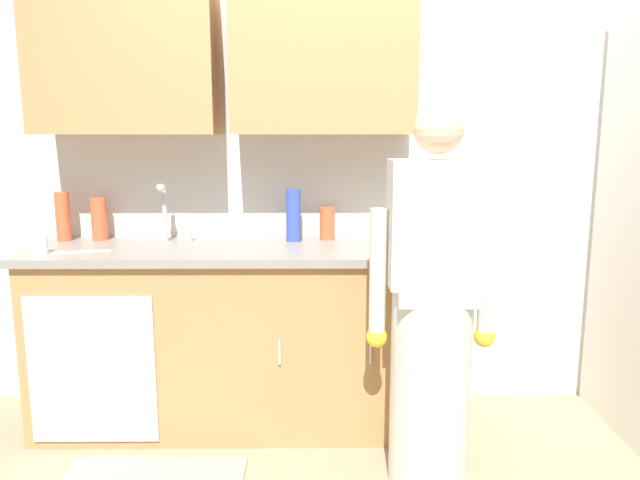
# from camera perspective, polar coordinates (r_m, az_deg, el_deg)

# --- Properties ---
(kitchen_wall_with_uppers) EXTENTS (4.80, 0.44, 2.70)m
(kitchen_wall_with_uppers) POSITION_cam_1_polar(r_m,az_deg,el_deg) (3.25, -1.21, 9.68)
(kitchen_wall_with_uppers) COLOR beige
(kitchen_wall_with_uppers) RESTS_ON ground
(counter_cabinet) EXTENTS (1.90, 0.62, 0.90)m
(counter_cabinet) POSITION_cam_1_polar(r_m,az_deg,el_deg) (3.16, -8.85, -9.40)
(counter_cabinet) COLOR #B27F4C
(counter_cabinet) RESTS_ON ground
(countertop) EXTENTS (1.96, 0.66, 0.04)m
(countertop) POSITION_cam_1_polar(r_m,az_deg,el_deg) (3.04, -9.03, -1.00)
(countertop) COLOR gray
(countertop) RESTS_ON counter_cabinet
(sink) EXTENTS (0.50, 0.36, 0.35)m
(sink) POSITION_cam_1_polar(r_m,az_deg,el_deg) (3.11, -14.53, -0.87)
(sink) COLOR #B7BABF
(sink) RESTS_ON counter_cabinet
(person_at_sink) EXTENTS (0.55, 0.34, 1.62)m
(person_at_sink) POSITION_cam_1_polar(r_m,az_deg,el_deg) (2.57, 10.70, -8.40)
(person_at_sink) COLOR white
(person_at_sink) RESTS_ON ground
(bottle_soap) EXTENTS (0.08, 0.08, 0.17)m
(bottle_soap) POSITION_cam_1_polar(r_m,az_deg,el_deg) (3.20, 0.69, 1.59)
(bottle_soap) COLOR #E05933
(bottle_soap) RESTS_ON countertop
(bottle_water_short) EXTENTS (0.08, 0.08, 0.28)m
(bottle_water_short) POSITION_cam_1_polar(r_m,az_deg,el_deg) (3.14, -2.58, 2.37)
(bottle_water_short) COLOR #334CB2
(bottle_water_short) RESTS_ON countertop
(bottle_water_tall) EXTENTS (0.08, 0.08, 0.23)m
(bottle_water_tall) POSITION_cam_1_polar(r_m,az_deg,el_deg) (3.38, -20.47, 1.89)
(bottle_water_tall) COLOR #E05933
(bottle_water_tall) RESTS_ON countertop
(bottle_cleaner_spray) EXTENTS (0.07, 0.07, 0.26)m
(bottle_cleaner_spray) POSITION_cam_1_polar(r_m,az_deg,el_deg) (3.43, -23.50, 2.08)
(bottle_cleaner_spray) COLOR #E05933
(bottle_cleaner_spray) RESTS_ON countertop
(cup_by_sink) EXTENTS (0.08, 0.08, 0.09)m
(cup_by_sink) POSITION_cam_1_polar(r_m,az_deg,el_deg) (3.12, -25.38, -0.39)
(cup_by_sink) COLOR white
(cup_by_sink) RESTS_ON countertop
(knife_on_counter) EXTENTS (0.24, 0.08, 0.01)m
(knife_on_counter) POSITION_cam_1_polar(r_m,az_deg,el_deg) (3.08, -21.63, -1.02)
(knife_on_counter) COLOR silver
(knife_on_counter) RESTS_ON countertop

